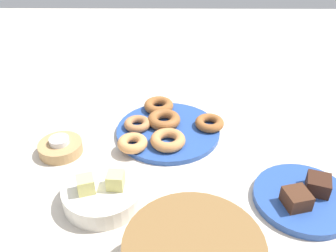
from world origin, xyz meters
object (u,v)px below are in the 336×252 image
object	(u,v)px
donut_5	(159,106)
donut_0	(137,124)
donut_1	(209,123)
tealight	(59,141)
donut_4	(132,143)
fruit_bowl	(103,194)
donut_2	(166,140)
donut_3	(164,120)
donut_plate	(168,131)
melon_chunk_left	(116,180)
cake_plate	(303,198)
candle_holder	(61,148)
brownie_far	(296,199)
melon_chunk_right	(86,184)
brownie_near	(318,184)

from	to	relation	value
donut_5	donut_0	bearing A→B (deg)	59.21
donut_1	tealight	xyz separation A→B (m)	(0.40, 0.10, 0.01)
donut_4	donut_5	bearing A→B (deg)	-108.37
donut_4	fruit_bowl	size ratio (longest dim) A/B	0.44
donut_2	donut_3	bearing A→B (deg)	-85.36
donut_plate	melon_chunk_left	xyz separation A→B (m)	(0.11, 0.26, 0.05)
tealight	donut_0	bearing A→B (deg)	-153.23
donut_5	fruit_bowl	distance (m)	0.39
donut_2	cake_plate	world-z (taller)	donut_2
tealight	donut_3	bearing A→B (deg)	-156.82
donut_plate	donut_3	world-z (taller)	donut_3
cake_plate	donut_5	bearing A→B (deg)	-48.10
tealight	melon_chunk_left	distance (m)	0.25
donut_4	candle_holder	size ratio (longest dim) A/B	0.70
donut_4	tealight	distance (m)	0.19
brownie_far	melon_chunk_right	world-z (taller)	melon_chunk_right
donut_plate	donut_1	size ratio (longest dim) A/B	3.56
donut_2	donut_5	world-z (taller)	same
candle_holder	tealight	world-z (taller)	tealight
donut_plate	fruit_bowl	size ratio (longest dim) A/B	1.64
brownie_near	donut_5	bearing A→B (deg)	-44.08
melon_chunk_right	fruit_bowl	bearing A→B (deg)	-156.80
donut_5	cake_plate	bearing A→B (deg)	131.90
cake_plate	candle_holder	size ratio (longest dim) A/B	1.94
cake_plate	candle_holder	distance (m)	0.61
cake_plate	donut_plate	bearing A→B (deg)	-41.10
donut_1	candle_holder	size ratio (longest dim) A/B	0.72
donut_plate	donut_4	bearing A→B (deg)	42.59
donut_0	fruit_bowl	bearing A→B (deg)	78.62
brownie_far	melon_chunk_left	bearing A→B (deg)	-3.90
donut_0	cake_plate	xyz separation A→B (m)	(-0.39, 0.27, -0.02)
donut_5	brownie_far	bearing A→B (deg)	127.45
melon_chunk_right	donut_0	bearing A→B (deg)	-106.72
donut_4	melon_chunk_left	bearing A→B (deg)	84.10
donut_2	melon_chunk_left	size ratio (longest dim) A/B	2.58
donut_3	melon_chunk_left	bearing A→B (deg)	71.17
donut_2	brownie_near	bearing A→B (deg)	152.63
donut_0	donut_2	bearing A→B (deg)	136.04
melon_chunk_left	fruit_bowl	bearing A→B (deg)	0.00
donut_plate	donut_2	size ratio (longest dim) A/B	3.12
donut_2	melon_chunk_right	xyz separation A→B (m)	(0.17, 0.21, 0.03)
donut_5	cake_plate	world-z (taller)	donut_5
brownie_near	melon_chunk_left	world-z (taller)	melon_chunk_left
donut_3	fruit_bowl	world-z (taller)	same
donut_2	donut_5	bearing A→B (deg)	-81.92
donut_plate	donut_2	world-z (taller)	donut_2
donut_0	melon_chunk_left	distance (m)	0.28
donut_4	fruit_bowl	bearing A→B (deg)	74.57
donut_0	donut_2	distance (m)	0.12
brownie_far	fruit_bowl	world-z (taller)	brownie_far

